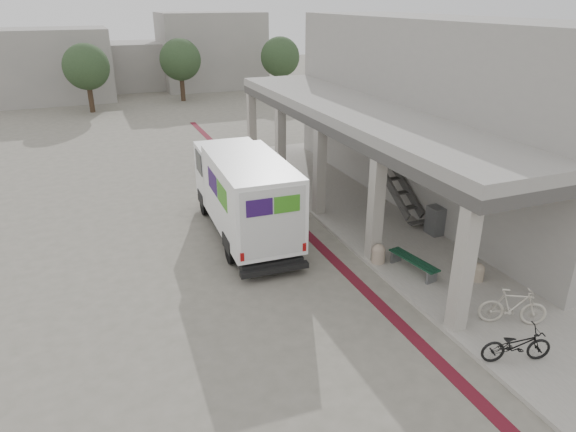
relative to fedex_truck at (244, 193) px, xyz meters
name	(u,v)px	position (x,y,z in m)	size (l,w,h in m)	color
ground	(318,281)	(1.03, -3.85, -1.57)	(120.00, 120.00, 0.00)	#6A665B
bike_lane_stripe	(320,247)	(2.03, -1.85, -1.56)	(0.35, 40.00, 0.01)	#5B121E
sidewalk	(432,255)	(5.03, -3.85, -1.51)	(4.40, 28.00, 0.12)	gray
transit_building	(431,117)	(7.87, 0.65, 1.84)	(7.60, 17.00, 7.00)	gray
distant_backdrop	(111,61)	(-1.81, 32.03, 1.14)	(28.00, 10.00, 6.50)	gray
tree_left	(86,67)	(-3.97, 24.15, 1.62)	(3.20, 3.20, 4.80)	#38281C
tree_mid	(180,60)	(3.03, 26.15, 1.62)	(3.20, 3.20, 4.80)	#38281C
tree_right	(280,57)	(11.03, 25.15, 1.62)	(3.20, 3.20, 4.80)	#38281C
fedex_truck	(244,193)	(0.00, 0.00, 0.00)	(2.40, 6.97, 2.94)	black
bench	(414,263)	(3.78, -4.62, -1.15)	(0.66, 1.82, 0.42)	slate
bollard_near	(478,272)	(5.22, -5.71, -1.17)	(0.36, 0.36, 0.54)	gray
bollard_far	(379,253)	(3.13, -3.70, -1.14)	(0.41, 0.41, 0.61)	tan
utility_cabinet	(435,220)	(6.03, -2.60, -0.95)	(0.44, 0.59, 0.98)	slate
bicycle_black	(516,345)	(3.53, -8.89, -1.02)	(0.56, 1.61, 0.84)	black
bicycle_cream	(513,306)	(4.52, -7.75, -0.95)	(0.47, 1.65, 0.99)	beige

